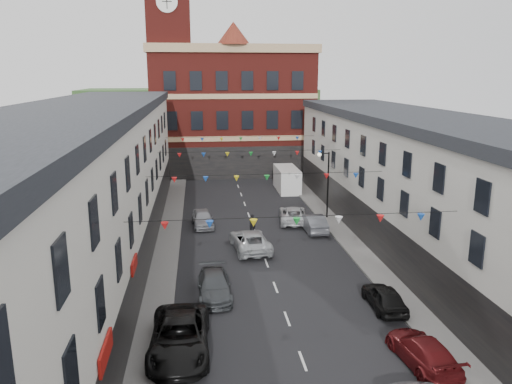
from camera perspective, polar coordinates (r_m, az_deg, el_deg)
name	(u,v)px	position (r m, az deg, el deg)	size (l,w,h in m)	color
ground	(275,287)	(30.73, 2.24, -10.84)	(160.00, 160.00, 0.00)	black
pavement_left	(162,278)	(32.31, -10.68, -9.68)	(1.80, 64.00, 0.15)	#605E5B
pavement_right	(374,269)	(34.14, 13.36, -8.53)	(1.80, 64.00, 0.15)	#605E5B
terrace_left	(71,204)	(30.48, -20.43, -1.24)	(8.40, 56.00, 10.70)	silver
terrace_right	(459,200)	(33.83, 22.17, -0.88)	(8.40, 56.00, 9.70)	beige
civic_building	(231,109)	(65.92, -2.83, 9.47)	(20.60, 13.30, 18.50)	maroon
clock_tower	(170,54)	(62.80, -9.81, 15.31)	(5.60, 5.60, 30.00)	maroon
distant_hill	(200,118)	(90.00, -6.42, 8.44)	(40.00, 14.00, 10.00)	#294C23
street_lamp	(325,176)	(43.96, 7.94, 1.84)	(1.10, 0.36, 6.00)	black
car_left_c	(180,337)	(24.12, -8.72, -16.02)	(2.71, 5.88, 1.63)	black
car_left_d	(214,286)	(29.39, -4.80, -10.63)	(1.87, 4.60, 1.34)	#3C4043
car_left_e	(203,218)	(42.37, -6.11, -3.00)	(1.68, 4.17, 1.42)	gray
car_right_c	(423,351)	(24.27, 18.54, -16.86)	(1.83, 4.51, 1.31)	#5C1214
car_right_d	(384,297)	(28.78, 14.46, -11.57)	(1.58, 3.92, 1.34)	black
car_right_e	(313,222)	(41.20, 6.53, -3.48)	(1.52, 4.36, 1.44)	#57595F
car_right_f	(293,215)	(43.44, 4.25, -2.58)	(2.28, 4.95, 1.38)	silver
moving_car	(250,241)	(36.56, -0.67, -5.57)	(2.43, 5.28, 1.47)	#B4B8BB
white_van	(287,179)	(55.09, 3.55, 1.48)	(2.21, 5.75, 2.54)	white
pedestrian	(253,223)	(40.52, -0.40, -3.62)	(0.55, 0.36, 1.52)	black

